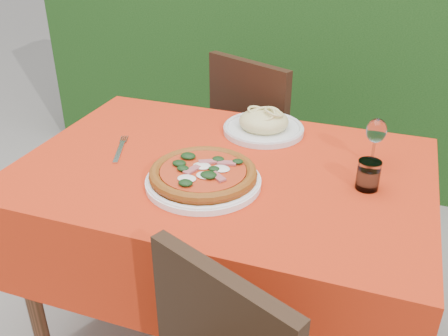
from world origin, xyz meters
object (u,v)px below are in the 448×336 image
(chair_far, at_px, (261,141))
(pasta_plate, at_px, (264,125))
(wine_glass, at_px, (376,133))
(water_glass, at_px, (368,176))
(fork, at_px, (119,152))
(pizza_plate, at_px, (203,176))

(chair_far, relative_size, pasta_plate, 3.19)
(wine_glass, bearing_deg, water_glass, -89.91)
(water_glass, bearing_deg, chair_far, 126.47)
(water_glass, height_order, fork, water_glass)
(chair_far, bearing_deg, pizza_plate, 117.34)
(chair_far, distance_m, wine_glass, 0.78)
(pasta_plate, bearing_deg, wine_glass, -16.96)
(pasta_plate, bearing_deg, pizza_plate, -98.81)
(pizza_plate, height_order, fork, pizza_plate)
(fork, bearing_deg, wine_glass, -6.44)
(pizza_plate, xyz_separation_m, pasta_plate, (0.06, 0.41, 0.00))
(water_glass, relative_size, fork, 0.40)
(chair_far, height_order, water_glass, chair_far)
(pizza_plate, height_order, water_glass, water_glass)
(chair_far, distance_m, pizza_plate, 0.85)
(water_glass, height_order, wine_glass, wine_glass)
(chair_far, relative_size, water_glass, 10.54)
(pizza_plate, relative_size, wine_glass, 2.21)
(wine_glass, bearing_deg, chair_far, 134.13)
(chair_far, relative_size, wine_glass, 5.98)
(pasta_plate, height_order, fork, pasta_plate)
(pizza_plate, distance_m, water_glass, 0.47)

